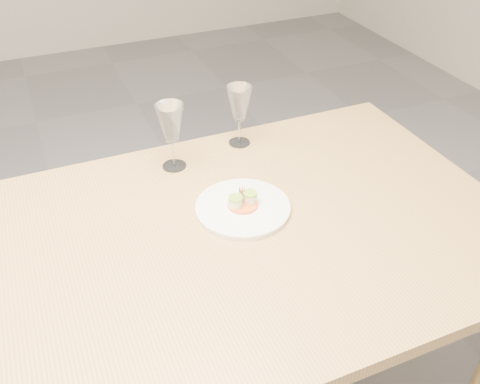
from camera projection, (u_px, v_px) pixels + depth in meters
name	position (u px, v px, depth m)	size (l,w,h in m)	color
dining_table	(76.00, 295.00, 1.34)	(2.40, 1.00, 0.75)	tan
dinner_plate	(243.00, 207.00, 1.50)	(0.27, 0.27, 0.07)	white
wine_glass_3	(171.00, 124.00, 1.60)	(0.09, 0.09, 0.21)	white
wine_glass_4	(239.00, 105.00, 1.72)	(0.08, 0.08, 0.21)	white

